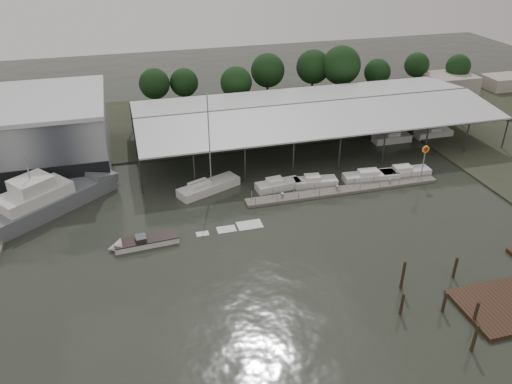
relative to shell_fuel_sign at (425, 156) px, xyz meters
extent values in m
plane|color=#262B23|center=(-27.00, -9.99, -3.93)|extent=(200.00, 200.00, 0.00)
cube|color=#333628|center=(-27.00, 32.01, -3.83)|extent=(140.00, 30.00, 0.30)
cube|color=#93979D|center=(-55.00, 20.01, 1.07)|extent=(24.00, 20.00, 10.00)
cube|color=black|center=(-55.00, 9.96, -1.93)|extent=(24.00, 0.30, 4.00)
cube|color=silver|center=(-55.00, 20.01, 6.27)|extent=(24.50, 20.50, 0.60)
cube|color=#313336|center=(-10.00, 18.01, 2.84)|extent=(58.00, 0.40, 0.30)
cylinder|color=#313336|center=(-39.00, 6.51, -1.18)|extent=(0.24, 0.24, 5.50)
cylinder|color=#313336|center=(19.00, 6.51, -1.18)|extent=(0.24, 0.24, 5.50)
cylinder|color=#313336|center=(-39.00, 29.51, -1.18)|extent=(0.24, 0.24, 5.50)
cylinder|color=#313336|center=(19.00, 29.51, -1.18)|extent=(0.24, 0.24, 5.50)
cube|color=slate|center=(-12.00, 0.01, -3.73)|extent=(28.00, 2.00, 0.40)
cylinder|color=gray|center=(-25.00, -0.89, -3.13)|extent=(0.10, 0.10, 1.20)
cylinder|color=gray|center=(1.00, 0.91, -3.13)|extent=(0.10, 0.10, 1.20)
cube|color=gray|center=(-13.00, 0.01, -3.23)|extent=(0.30, 0.30, 0.70)
cylinder|color=gray|center=(0.00, 0.01, -1.43)|extent=(0.16, 0.16, 5.00)
cylinder|color=yellow|center=(0.00, 0.01, 1.07)|extent=(1.10, 0.12, 1.10)
cylinder|color=red|center=(0.00, -0.06, 1.07)|extent=(0.70, 0.05, 0.70)
cube|color=#A2988E|center=(28.00, 35.01, -1.93)|extent=(10.00, 8.00, 4.00)
cube|color=#A2988E|center=(41.00, 34.01, -2.43)|extent=(8.00, 6.00, 3.00)
cube|color=#5B5E64|center=(-51.43, 5.39, -3.03)|extent=(18.08, 15.73, 2.40)
cube|color=#5B5E64|center=(-44.89, 10.49, -2.03)|extent=(5.91, 6.17, 1.88)
cube|color=silver|center=(-52.32, 4.69, -1.24)|extent=(9.66, 8.88, 1.80)
cube|color=silver|center=(-52.32, 4.69, 0.47)|extent=(5.86, 5.72, 1.61)
cylinder|color=gray|center=(-52.32, 4.69, 2.87)|extent=(0.18, 0.18, 3.50)
cube|color=silver|center=(-30.06, 5.15, -3.43)|extent=(9.31, 5.97, 1.40)
cube|color=silver|center=(-31.38, 4.58, -2.53)|extent=(3.36, 2.79, 0.80)
cylinder|color=gray|center=(-29.65, 5.33, 3.53)|extent=(0.16, 0.16, 12.86)
cylinder|color=gray|center=(-31.14, 4.69, -2.03)|extent=(3.26, 1.50, 0.12)
cube|color=silver|center=(-39.44, -5.78, -3.58)|extent=(7.46, 2.52, 0.90)
cone|color=silver|center=(-43.03, -6.03, -3.58)|extent=(1.74, 2.11, 2.00)
cube|color=black|center=(-39.44, -5.78, -3.18)|extent=(7.46, 2.58, 0.12)
cube|color=#313336|center=(-40.03, -5.82, -2.93)|extent=(1.30, 1.48, 0.50)
cube|color=silver|center=(-32.79, -5.30, -3.91)|extent=(2.30, 1.50, 0.04)
cube|color=silver|center=(-29.80, -5.09, -3.91)|extent=(3.10, 2.00, 0.04)
cube|color=silver|center=(-26.81, -4.87, -3.91)|extent=(3.90, 2.50, 0.04)
cube|color=silver|center=(-20.56, 3.20, -3.43)|extent=(6.49, 2.80, 1.10)
cube|color=silver|center=(-21.06, 3.20, -2.63)|extent=(2.35, 1.81, 0.70)
cube|color=silver|center=(-15.17, 2.71, -3.43)|extent=(6.28, 2.91, 1.10)
cube|color=silver|center=(-15.67, 2.71, -2.63)|extent=(2.30, 1.85, 0.70)
cube|color=silver|center=(-6.79, 2.16, -3.43)|extent=(8.32, 2.93, 1.10)
cube|color=silver|center=(-7.29, 2.16, -2.63)|extent=(2.99, 1.86, 0.70)
cube|color=silver|center=(-1.37, 2.08, -3.43)|extent=(7.60, 2.53, 1.10)
cube|color=silver|center=(-1.87, 2.08, -2.63)|extent=(2.70, 1.72, 0.70)
cylinder|color=#34271A|center=(-12.66, -24.75, -3.08)|extent=(0.32, 0.32, 2.88)
cylinder|color=#34271A|center=(-10.71, -26.84, -3.01)|extent=(0.32, 0.32, 3.03)
cylinder|color=#34271A|center=(-16.77, -23.95, -3.01)|extent=(0.32, 0.32, 3.03)
cylinder|color=#34271A|center=(-14.80, -20.57, -2.56)|extent=(0.32, 0.32, 3.93)
cylinder|color=#34271A|center=(-8.56, -20.47, -2.96)|extent=(0.32, 0.32, 3.14)
cylinder|color=#34271A|center=(-13.09, -29.80, -2.73)|extent=(0.32, 0.32, 3.60)
cylinder|color=#2E2114|center=(-33.98, 38.84, -1.86)|extent=(0.50, 0.50, 4.14)
sphere|color=#1A3D19|center=(-33.98, 38.84, 1.87)|extent=(5.80, 5.80, 5.80)
cylinder|color=#2E2114|center=(-28.32, 39.25, -1.97)|extent=(0.50, 0.50, 3.91)
sphere|color=#1A3D19|center=(-28.32, 39.25, 1.55)|extent=(5.47, 5.47, 5.47)
cylinder|color=#2E2114|center=(-19.01, 34.86, -1.78)|extent=(0.50, 0.50, 4.29)
sphere|color=#1A3D19|center=(-19.01, 34.86, 2.08)|extent=(6.01, 6.01, 6.01)
cylinder|color=#2E2114|center=(-11.60, 38.90, -1.53)|extent=(0.50, 0.50, 4.79)
sphere|color=#1A3D19|center=(-11.60, 38.90, 2.78)|extent=(6.71, 6.71, 6.71)
cylinder|color=#2E2114|center=(-2.11, 38.61, -1.48)|extent=(0.50, 0.50, 4.89)
sphere|color=#1A3D19|center=(-2.11, 38.61, 2.92)|extent=(6.84, 6.84, 6.84)
cylinder|color=#2E2114|center=(2.61, 35.41, -1.20)|extent=(0.50, 0.50, 5.46)
sphere|color=#1A3D19|center=(2.61, 35.41, 3.72)|extent=(7.64, 7.64, 7.64)
cylinder|color=#2E2114|center=(11.23, 36.33, -2.00)|extent=(0.50, 0.50, 3.86)
sphere|color=#1A3D19|center=(11.23, 36.33, 1.47)|extent=(5.40, 5.40, 5.40)
cylinder|color=#2E2114|center=(22.35, 39.57, -2.03)|extent=(0.50, 0.50, 3.79)
sphere|color=#1A3D19|center=(22.35, 39.57, 1.38)|extent=(5.30, 5.30, 5.30)
cylinder|color=#2E2114|center=(30.58, 36.51, -2.08)|extent=(0.50, 0.50, 3.69)
sphere|color=#1A3D19|center=(30.58, 36.51, 1.24)|extent=(5.17, 5.17, 5.17)
camera|label=1|loc=(-39.78, -55.35, 29.62)|focal=35.00mm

